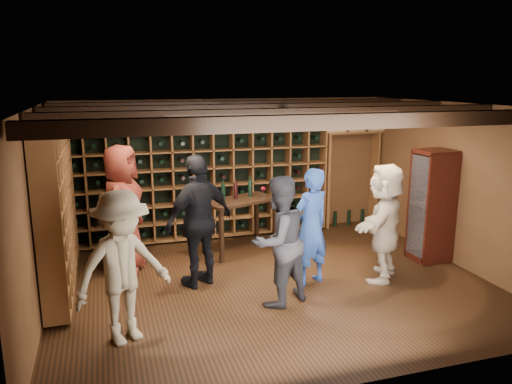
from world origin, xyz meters
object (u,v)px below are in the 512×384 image
object	(u,v)px
display_cabinet	(431,208)
guest_red_floral	(122,209)
guest_woman_black	(199,221)
man_blue_shirt	(311,227)
man_grey_suit	(279,241)
guest_khaki	(123,268)
guest_beige	(385,222)
tasting_table	(240,206)

from	to	relation	value
display_cabinet	guest_red_floral	world-z (taller)	guest_red_floral
guest_woman_black	man_blue_shirt	bearing A→B (deg)	138.55
man_grey_suit	guest_khaki	size ratio (longest dim) A/B	0.98
display_cabinet	guest_beige	xyz separation A→B (m)	(-1.12, -0.46, -0.01)
display_cabinet	guest_woman_black	distance (m)	3.69
man_grey_suit	guest_beige	size ratio (longest dim) A/B	0.99
display_cabinet	man_grey_suit	size ratio (longest dim) A/B	1.04
man_blue_shirt	man_grey_suit	distance (m)	0.82
man_grey_suit	tasting_table	distance (m)	2.07
guest_red_floral	guest_beige	xyz separation A→B (m)	(3.56, -1.45, -0.11)
guest_woman_black	man_grey_suit	bearing A→B (deg)	106.80
guest_red_floral	tasting_table	world-z (taller)	guest_red_floral
tasting_table	guest_woman_black	bearing A→B (deg)	-148.47
man_blue_shirt	guest_beige	bearing A→B (deg)	152.12
display_cabinet	guest_woman_black	xyz separation A→B (m)	(-3.69, 0.09, 0.08)
display_cabinet	man_blue_shirt	xyz separation A→B (m)	(-2.20, -0.31, -0.03)
man_blue_shirt	guest_khaki	distance (m)	2.73
tasting_table	man_grey_suit	bearing A→B (deg)	-112.73
guest_woman_black	guest_beige	size ratio (longest dim) A/B	1.10
man_blue_shirt	guest_woman_black	world-z (taller)	guest_woman_black
display_cabinet	guest_beige	distance (m)	1.21
guest_red_floral	guest_woman_black	distance (m)	1.34
display_cabinet	tasting_table	size ratio (longest dim) A/B	1.31
display_cabinet	man_blue_shirt	bearing A→B (deg)	-172.08
display_cabinet	man_blue_shirt	world-z (taller)	display_cabinet
display_cabinet	guest_beige	bearing A→B (deg)	-157.79
man_grey_suit	guest_woman_black	distance (m)	1.23
man_blue_shirt	man_grey_suit	size ratio (longest dim) A/B	0.99
guest_beige	tasting_table	bearing A→B (deg)	-93.28
guest_woman_black	guest_beige	xyz separation A→B (m)	(2.58, -0.54, -0.08)
guest_woman_black	tasting_table	distance (m)	1.49
man_grey_suit	man_blue_shirt	bearing A→B (deg)	-166.14
guest_khaki	display_cabinet	bearing A→B (deg)	-10.36
man_blue_shirt	guest_khaki	world-z (taller)	guest_khaki
display_cabinet	guest_red_floral	size ratio (longest dim) A/B	0.91
guest_khaki	guest_woman_black	bearing A→B (deg)	25.27
guest_beige	tasting_table	distance (m)	2.40
man_blue_shirt	man_grey_suit	world-z (taller)	man_grey_suit
man_blue_shirt	guest_beige	xyz separation A→B (m)	(1.08, -0.15, 0.02)
guest_red_floral	tasting_table	xyz separation A→B (m)	(1.89, 0.28, -0.16)
display_cabinet	man_blue_shirt	distance (m)	2.22
guest_red_floral	guest_woman_black	bearing A→B (deg)	-110.74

